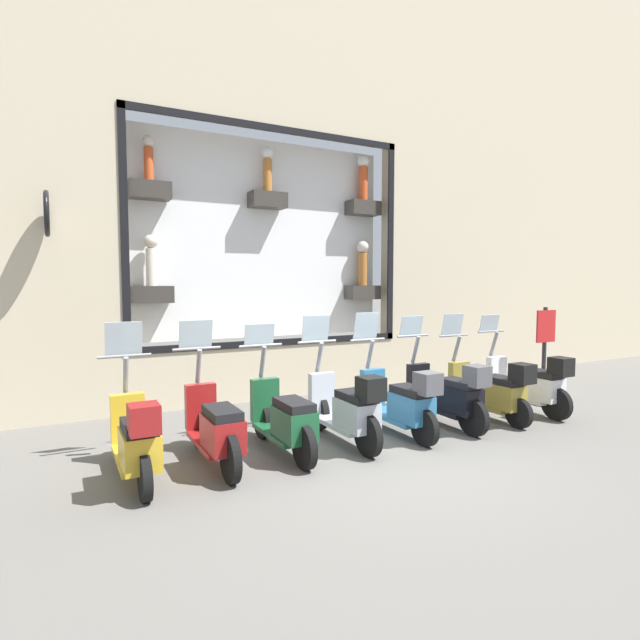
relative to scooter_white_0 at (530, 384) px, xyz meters
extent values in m
plane|color=#66635E|center=(-0.55, 3.23, -0.47)|extent=(120.00, 120.00, 0.00)
cube|color=beige|center=(3.05, -7.05, 4.88)|extent=(0.40, 15.43, 10.70)
cube|color=beige|center=(3.05, 3.23, 0.01)|extent=(0.40, 5.14, 0.97)
cube|color=black|center=(2.84, 3.23, 4.33)|extent=(0.04, 5.14, 0.12)
cube|color=black|center=(2.84, 3.23, 0.56)|extent=(0.04, 5.14, 0.12)
cube|color=black|center=(2.84, 0.72, 2.44)|extent=(0.04, 0.12, 3.89)
cube|color=black|center=(2.84, 5.74, 2.44)|extent=(0.04, 0.12, 3.89)
cube|color=white|center=(3.40, 3.23, 2.44)|extent=(0.04, 4.90, 3.65)
cube|color=#38332D|center=(3.18, 1.16, 3.14)|extent=(0.36, 0.66, 0.28)
cylinder|color=#CC4C23|center=(3.18, 1.16, 3.62)|extent=(0.19, 0.19, 0.67)
sphere|color=white|center=(3.18, 1.16, 4.08)|extent=(0.24, 0.24, 0.24)
cube|color=#38332D|center=(3.18, 3.23, 3.14)|extent=(0.36, 0.66, 0.28)
cylinder|color=#B26B2D|center=(3.18, 3.23, 3.58)|extent=(0.17, 0.17, 0.59)
sphere|color=white|center=(3.18, 3.23, 3.98)|extent=(0.21, 0.21, 0.21)
cube|color=#38332D|center=(3.18, 5.30, 3.14)|extent=(0.36, 0.66, 0.28)
cylinder|color=#CC4C23|center=(3.18, 5.30, 3.55)|extent=(0.15, 0.15, 0.54)
sphere|color=beige|center=(3.18, 5.30, 3.92)|extent=(0.20, 0.20, 0.20)
cube|color=#38332D|center=(3.18, 1.16, 1.44)|extent=(0.36, 0.66, 0.28)
cylinder|color=#B26B2D|center=(3.18, 1.16, 1.91)|extent=(0.18, 0.18, 0.66)
sphere|color=beige|center=(3.18, 1.16, 2.36)|extent=(0.24, 0.24, 0.24)
cube|color=#38332D|center=(3.18, 5.30, 1.44)|extent=(0.36, 0.66, 0.28)
cylinder|color=silver|center=(3.18, 5.30, 1.89)|extent=(0.17, 0.17, 0.62)
sphere|color=beige|center=(3.18, 5.30, 2.31)|extent=(0.22, 0.22, 0.22)
cylinder|color=black|center=(2.68, 6.79, 2.59)|extent=(0.35, 0.05, 0.05)
torus|color=black|center=(2.50, 6.79, 2.59)|extent=(0.64, 0.07, 0.64)
cylinder|color=white|center=(2.50, 6.79, 2.59)|extent=(0.53, 0.03, 0.53)
cylinder|color=black|center=(0.81, 0.00, -0.22)|extent=(0.50, 0.09, 0.50)
cylinder|color=black|center=(-0.49, 0.00, -0.22)|extent=(0.50, 0.09, 0.50)
cube|color=silver|center=(0.16, 0.00, -0.23)|extent=(1.02, 0.38, 0.06)
cube|color=silver|center=(-0.21, 0.00, -0.02)|extent=(0.61, 0.35, 0.36)
cube|color=black|center=(-0.21, 0.00, 0.21)|extent=(0.58, 0.31, 0.10)
cube|color=silver|center=(0.70, 0.00, 0.08)|extent=(0.12, 0.37, 0.56)
cylinder|color=gray|center=(0.77, 0.00, 0.57)|extent=(0.20, 0.06, 0.45)
cylinder|color=gray|center=(0.84, 0.00, 0.79)|extent=(0.04, 0.61, 0.04)
cube|color=silver|center=(0.88, 0.00, 0.93)|extent=(0.08, 0.42, 0.29)
cube|color=black|center=(-0.54, 0.00, 0.37)|extent=(0.28, 0.28, 0.28)
cylinder|color=black|center=(0.83, 0.86, -0.25)|extent=(0.44, 0.09, 0.44)
cylinder|color=black|center=(-0.51, 0.86, -0.25)|extent=(0.44, 0.09, 0.44)
cube|color=olive|center=(0.16, 0.86, -0.26)|extent=(1.02, 0.38, 0.06)
cube|color=olive|center=(-0.21, 0.86, -0.05)|extent=(0.61, 0.35, 0.36)
cube|color=black|center=(-0.21, 0.86, 0.18)|extent=(0.58, 0.31, 0.10)
cube|color=olive|center=(0.70, 0.86, 0.05)|extent=(0.12, 0.37, 0.56)
cylinder|color=gray|center=(0.77, 0.86, 0.54)|extent=(0.20, 0.06, 0.45)
cylinder|color=gray|center=(0.84, 0.86, 0.76)|extent=(0.04, 0.61, 0.04)
cube|color=silver|center=(0.88, 0.86, 0.94)|extent=(0.09, 0.42, 0.36)
cube|color=black|center=(-0.56, 0.86, 0.34)|extent=(0.28, 0.28, 0.28)
cylinder|color=black|center=(0.80, 1.72, -0.21)|extent=(0.52, 0.09, 0.52)
cylinder|color=black|center=(-0.48, 1.72, -0.21)|extent=(0.52, 0.09, 0.52)
cube|color=black|center=(0.16, 1.72, -0.22)|extent=(1.02, 0.39, 0.06)
cube|color=black|center=(-0.21, 1.72, -0.01)|extent=(0.61, 0.35, 0.36)
cube|color=black|center=(-0.21, 1.72, 0.22)|extent=(0.58, 0.31, 0.10)
cube|color=black|center=(0.70, 1.72, 0.09)|extent=(0.12, 0.37, 0.56)
cylinder|color=gray|center=(0.77, 1.72, 0.58)|extent=(0.20, 0.06, 0.45)
cylinder|color=gray|center=(0.84, 1.72, 0.79)|extent=(0.04, 0.60, 0.04)
cube|color=silver|center=(0.88, 1.72, 0.95)|extent=(0.08, 0.42, 0.31)
cube|color=#4C4C51|center=(-0.53, 1.72, 0.38)|extent=(0.28, 0.28, 0.28)
cylinder|color=black|center=(0.82, 2.58, -0.23)|extent=(0.48, 0.09, 0.48)
cylinder|color=black|center=(-0.50, 2.58, -0.23)|extent=(0.48, 0.09, 0.48)
cube|color=teal|center=(0.16, 2.58, -0.24)|extent=(1.02, 0.39, 0.06)
cube|color=teal|center=(-0.21, 2.58, -0.03)|extent=(0.61, 0.35, 0.36)
cube|color=black|center=(-0.21, 2.58, 0.20)|extent=(0.58, 0.31, 0.10)
cube|color=teal|center=(0.70, 2.58, 0.07)|extent=(0.12, 0.37, 0.56)
cylinder|color=gray|center=(0.77, 2.58, 0.56)|extent=(0.20, 0.06, 0.45)
cylinder|color=gray|center=(0.84, 2.58, 0.78)|extent=(0.04, 0.60, 0.04)
cube|color=silver|center=(0.88, 2.58, 0.98)|extent=(0.10, 0.42, 0.41)
cube|color=#4C4C51|center=(-0.55, 2.58, 0.36)|extent=(0.28, 0.28, 0.28)
cylinder|color=black|center=(0.80, 3.44, -0.21)|extent=(0.52, 0.09, 0.52)
cylinder|color=black|center=(-0.48, 3.44, -0.21)|extent=(0.52, 0.09, 0.52)
cube|color=#B7BCC6|center=(0.16, 3.44, -0.22)|extent=(1.02, 0.39, 0.06)
cube|color=#B7BCC6|center=(-0.21, 3.44, -0.01)|extent=(0.61, 0.35, 0.36)
cube|color=black|center=(-0.21, 3.44, 0.22)|extent=(0.58, 0.31, 0.10)
cube|color=#B7BCC6|center=(0.70, 3.44, 0.09)|extent=(0.12, 0.37, 0.56)
cylinder|color=gray|center=(0.77, 3.44, 0.58)|extent=(0.20, 0.06, 0.45)
cylinder|color=gray|center=(0.84, 3.44, 0.79)|extent=(0.04, 0.60, 0.04)
cube|color=silver|center=(0.88, 3.44, 0.98)|extent=(0.09, 0.42, 0.38)
cube|color=black|center=(-0.54, 3.44, 0.38)|extent=(0.28, 0.28, 0.28)
cylinder|color=black|center=(0.81, 4.30, -0.22)|extent=(0.51, 0.09, 0.51)
cylinder|color=black|center=(-0.49, 4.30, -0.22)|extent=(0.51, 0.09, 0.51)
cube|color=#19512D|center=(0.16, 4.30, -0.23)|extent=(1.02, 0.38, 0.06)
cube|color=#19512D|center=(-0.21, 4.30, -0.02)|extent=(0.61, 0.35, 0.36)
cube|color=black|center=(-0.21, 4.30, 0.21)|extent=(0.58, 0.31, 0.10)
cube|color=#19512D|center=(0.70, 4.30, 0.08)|extent=(0.12, 0.37, 0.56)
cylinder|color=gray|center=(0.77, 4.30, 0.58)|extent=(0.20, 0.06, 0.45)
cylinder|color=gray|center=(0.84, 4.30, 0.79)|extent=(0.04, 0.60, 0.04)
cube|color=silver|center=(0.88, 4.30, 0.94)|extent=(0.08, 0.42, 0.29)
cylinder|color=black|center=(0.80, 5.16, -0.20)|extent=(0.53, 0.09, 0.53)
cylinder|color=black|center=(-0.48, 5.16, -0.20)|extent=(0.53, 0.09, 0.53)
cube|color=maroon|center=(0.16, 5.16, -0.22)|extent=(1.02, 0.38, 0.06)
cube|color=maroon|center=(-0.21, 5.16, -0.01)|extent=(0.61, 0.35, 0.36)
cube|color=black|center=(-0.21, 5.16, 0.22)|extent=(0.58, 0.31, 0.10)
cube|color=maroon|center=(0.70, 5.16, 0.09)|extent=(0.12, 0.37, 0.56)
cylinder|color=gray|center=(0.77, 5.16, 0.59)|extent=(0.20, 0.06, 0.45)
cylinder|color=gray|center=(0.84, 5.16, 0.80)|extent=(0.04, 0.61, 0.04)
cube|color=silver|center=(0.88, 5.16, 0.98)|extent=(0.09, 0.42, 0.36)
cylinder|color=black|center=(0.83, 6.02, -0.24)|extent=(0.46, 0.09, 0.46)
cylinder|color=black|center=(-0.51, 6.02, -0.24)|extent=(0.46, 0.09, 0.46)
cube|color=gold|center=(0.16, 6.02, -0.25)|extent=(1.02, 0.38, 0.06)
cube|color=gold|center=(-0.21, 6.02, -0.04)|extent=(0.61, 0.35, 0.36)
cube|color=black|center=(-0.21, 6.02, 0.19)|extent=(0.58, 0.31, 0.10)
cube|color=gold|center=(0.70, 6.02, 0.06)|extent=(0.12, 0.37, 0.56)
cylinder|color=gray|center=(0.77, 6.02, 0.55)|extent=(0.20, 0.06, 0.45)
cylinder|color=gray|center=(0.84, 6.02, 0.76)|extent=(0.04, 0.61, 0.04)
cube|color=silver|center=(0.88, 6.02, 0.97)|extent=(0.10, 0.42, 0.41)
cube|color=maroon|center=(-0.55, 6.02, 0.35)|extent=(0.28, 0.28, 0.28)
cylinder|color=#232326|center=(0.27, -0.66, -0.46)|extent=(0.36, 0.36, 0.02)
cylinder|color=#232326|center=(0.27, -0.66, 0.37)|extent=(0.07, 0.07, 1.69)
cube|color=red|center=(0.25, -0.66, 0.89)|extent=(0.03, 0.45, 0.55)
camera|label=1|loc=(-5.42, 6.72, 1.62)|focal=28.00mm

